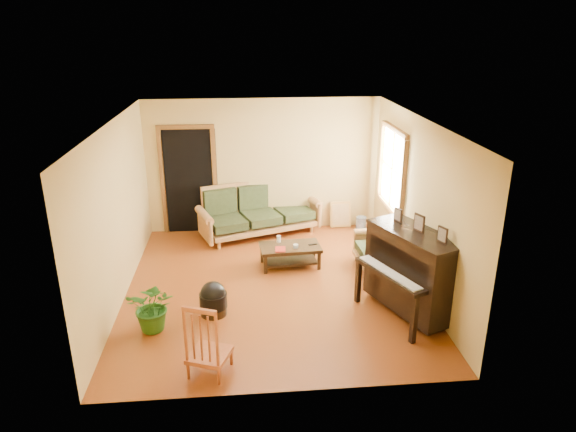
{
  "coord_description": "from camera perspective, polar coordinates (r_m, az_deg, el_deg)",
  "views": [
    {
      "loc": [
        -0.42,
        -7.19,
        3.86
      ],
      "look_at": [
        0.27,
        0.2,
        1.1
      ],
      "focal_mm": 32.0,
      "sensor_mm": 36.0,
      "label": 1
    }
  ],
  "objects": [
    {
      "name": "book",
      "position": [
        8.51,
        -1.43,
        -3.74
      ],
      "size": [
        0.19,
        0.24,
        0.02
      ],
      "primitive_type": "imported",
      "rotation": [
        0.0,
        0.0,
        -0.07
      ],
      "color": "maroon",
      "rests_on": "coffee_table"
    },
    {
      "name": "floor",
      "position": [
        8.18,
        -1.75,
        -7.8
      ],
      "size": [
        5.0,
        5.0,
        0.0
      ],
      "primitive_type": "plane",
      "color": "#61280C",
      "rests_on": "ground"
    },
    {
      "name": "doorway",
      "position": [
        10.13,
        -10.95,
        3.77
      ],
      "size": [
        1.08,
        0.16,
        2.05
      ],
      "primitive_type": "cube",
      "color": "black",
      "rests_on": "floor"
    },
    {
      "name": "red_chair",
      "position": [
        6.17,
        -8.83,
        -13.13
      ],
      "size": [
        0.59,
        0.62,
        0.96
      ],
      "primitive_type": "cube",
      "rotation": [
        0.0,
        0.0,
        -0.36
      ],
      "color": "brown",
      "rests_on": "floor"
    },
    {
      "name": "piano",
      "position": [
        7.4,
        13.6,
        -6.19
      ],
      "size": [
        1.32,
        1.62,
        1.25
      ],
      "primitive_type": "cube",
      "rotation": [
        0.0,
        0.0,
        0.41
      ],
      "color": "black",
      "rests_on": "floor"
    },
    {
      "name": "remote",
      "position": [
        8.73,
        2.77,
        -3.15
      ],
      "size": [
        0.15,
        0.07,
        0.01
      ],
      "primitive_type": "cube",
      "rotation": [
        0.0,
        0.0,
        0.23
      ],
      "color": "black",
      "rests_on": "coffee_table"
    },
    {
      "name": "potted_plant",
      "position": [
        7.16,
        -14.73,
        -9.68
      ],
      "size": [
        0.72,
        0.66,
        0.71
      ],
      "primitive_type": "imported",
      "rotation": [
        0.0,
        0.0,
        -0.18
      ],
      "color": "#235819",
      "rests_on": "floor"
    },
    {
      "name": "coffee_table",
      "position": [
        8.75,
        0.24,
        -4.44
      ],
      "size": [
        1.05,
        0.63,
        0.37
      ],
      "primitive_type": "cube",
      "rotation": [
        0.0,
        0.0,
        0.08
      ],
      "color": "black",
      "rests_on": "floor"
    },
    {
      "name": "footstool",
      "position": [
        7.43,
        -8.28,
        -9.47
      ],
      "size": [
        0.51,
        0.51,
        0.37
      ],
      "primitive_type": "cylinder",
      "rotation": [
        0.0,
        0.0,
        0.39
      ],
      "color": "black",
      "rests_on": "floor"
    },
    {
      "name": "glass_jar",
      "position": [
        8.59,
        0.86,
        -3.36
      ],
      "size": [
        0.1,
        0.1,
        0.06
      ],
      "primitive_type": "cylinder",
      "rotation": [
        0.0,
        0.0,
        0.13
      ],
      "color": "silver",
      "rests_on": "coffee_table"
    },
    {
      "name": "sofa",
      "position": [
        9.96,
        -3.14,
        0.6
      ],
      "size": [
        2.49,
        1.67,
        0.99
      ],
      "primitive_type": "cube",
      "rotation": [
        0.0,
        0.0,
        0.34
      ],
      "color": "olive",
      "rests_on": "floor"
    },
    {
      "name": "candle",
      "position": [
        8.8,
        -1.04,
        -2.56
      ],
      "size": [
        0.09,
        0.09,
        0.12
      ],
      "primitive_type": "cylinder",
      "rotation": [
        0.0,
        0.0,
        0.3
      ],
      "color": "white",
      "rests_on": "coffee_table"
    },
    {
      "name": "armchair",
      "position": [
        8.72,
        10.02,
        -3.17
      ],
      "size": [
        0.84,
        0.87,
        0.84
      ],
      "primitive_type": "cube",
      "rotation": [
        0.0,
        0.0,
        0.05
      ],
      "color": "olive",
      "rests_on": "floor"
    },
    {
      "name": "leaning_frame",
      "position": [
        10.43,
        5.84,
        0.2
      ],
      "size": [
        0.42,
        0.12,
        0.56
      ],
      "primitive_type": "cube",
      "rotation": [
        0.0,
        0.0,
        0.06
      ],
      "color": "#C09040",
      "rests_on": "floor"
    },
    {
      "name": "ceramic_crock",
      "position": [
        10.43,
        8.12,
        -0.78
      ],
      "size": [
        0.23,
        0.23,
        0.26
      ],
      "primitive_type": "cylinder",
      "rotation": [
        0.0,
        0.0,
        -0.12
      ],
      "color": "#315595",
      "rests_on": "floor"
    },
    {
      "name": "window",
      "position": [
        9.2,
        11.54,
        5.11
      ],
      "size": [
        0.12,
        1.36,
        1.46
      ],
      "primitive_type": "cube",
      "color": "white",
      "rests_on": "right_wall"
    }
  ]
}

